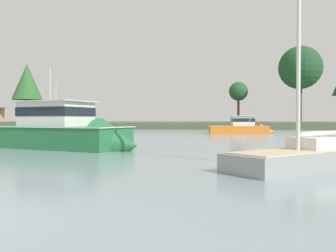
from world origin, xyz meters
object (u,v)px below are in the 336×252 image
object	(u,v)px
cruiser_green	(68,137)
cruiser_wood	(65,130)
sailboat_navy	(52,129)
sailboat_grey	(307,161)
mooring_buoy_green	(335,131)
cruiser_orange	(245,129)

from	to	relation	value
cruiser_green	cruiser_wood	distance (m)	21.87
sailboat_navy	sailboat_grey	world-z (taller)	sailboat_navy
sailboat_grey	mooring_buoy_green	size ratio (longest dim) A/B	25.87
sailboat_grey	cruiser_green	bearing A→B (deg)	150.17
cruiser_green	sailboat_navy	distance (m)	40.12
cruiser_green	cruiser_orange	world-z (taller)	cruiser_green
sailboat_navy	cruiser_wood	bearing A→B (deg)	-59.86
cruiser_orange	sailboat_navy	xyz separation A→B (m)	(-31.20, 11.04, -0.29)
cruiser_orange	sailboat_grey	bearing A→B (deg)	-91.03
cruiser_wood	mooring_buoy_green	xyz separation A→B (m)	(35.80, 13.51, -0.48)
sailboat_navy	sailboat_grey	xyz separation A→B (m)	(30.62, -43.03, -0.01)
cruiser_green	cruiser_wood	world-z (taller)	cruiser_green
sailboat_navy	mooring_buoy_green	distance (m)	45.05
sailboat_navy	sailboat_grey	size ratio (longest dim) A/B	1.04
cruiser_wood	mooring_buoy_green	distance (m)	38.26
cruiser_green	cruiser_orange	bearing A→B (deg)	62.06
cruiser_wood	sailboat_grey	distance (m)	34.63
cruiser_orange	sailboat_navy	size ratio (longest dim) A/B	0.77
cruiser_orange	mooring_buoy_green	size ratio (longest dim) A/B	20.81
cruiser_green	cruiser_orange	distance (m)	28.05
cruiser_orange	cruiser_wood	xyz separation A→B (m)	(-22.01, -4.78, 0.02)
cruiser_wood	cruiser_green	bearing A→B (deg)	-66.08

